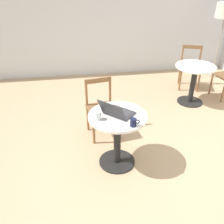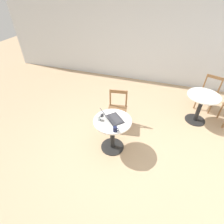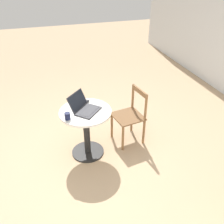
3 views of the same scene
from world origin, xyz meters
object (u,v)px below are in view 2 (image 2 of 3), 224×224
object	(u,v)px
chair_near_back	(117,110)
chair_mid_back	(208,93)
laptop	(112,118)
cafe_table_near	(112,129)
cafe_table_mid	(201,103)
drinking_glass	(99,118)
mug	(115,129)
mouse	(102,115)

from	to	relation	value
chair_near_back	chair_mid_back	size ratio (longest dim) A/B	1.00
laptop	cafe_table_near	bearing A→B (deg)	20.31
cafe_table_mid	drinking_glass	distance (m)	2.41
mug	drinking_glass	xyz separation A→B (m)	(-0.37, 0.19, 0.00)
chair_near_back	chair_mid_back	bearing A→B (deg)	34.93
laptop	mouse	distance (m)	0.23
chair_near_back	laptop	world-z (taller)	laptop
chair_mid_back	laptop	bearing A→B (deg)	-132.11
cafe_table_near	laptop	world-z (taller)	laptop
drinking_glass	mouse	bearing A→B (deg)	84.95
chair_near_back	drinking_glass	xyz separation A→B (m)	(-0.13, -0.76, 0.33)
cafe_table_near	cafe_table_mid	distance (m)	2.17
mouse	chair_near_back	bearing A→B (deg)	79.56
cafe_table_near	chair_mid_back	xyz separation A→B (m)	(1.88, 2.09, -0.07)
cafe_table_near	chair_near_back	distance (m)	0.71
chair_mid_back	drinking_glass	world-z (taller)	chair_mid_back
mug	mouse	bearing A→B (deg)	138.78
chair_mid_back	mouse	world-z (taller)	chair_mid_back
cafe_table_near	mouse	xyz separation A→B (m)	(-0.23, 0.06, 0.23)
laptop	mouse	size ratio (longest dim) A/B	4.63
cafe_table_mid	drinking_glass	world-z (taller)	drinking_glass
cafe_table_near	mug	distance (m)	0.38
laptop	drinking_glass	xyz separation A→B (m)	(-0.23, -0.06, 0.00)
mouse	mug	world-z (taller)	mug
chair_near_back	mouse	world-z (taller)	chair_near_back
chair_mid_back	mug	world-z (taller)	chair_mid_back
drinking_glass	laptop	bearing A→B (deg)	14.41
chair_mid_back	laptop	size ratio (longest dim) A/B	1.82
chair_near_back	drinking_glass	world-z (taller)	chair_near_back
laptop	mouse	world-z (taller)	laptop
chair_mid_back	mug	xyz separation A→B (m)	(-1.75, -2.34, 0.33)
cafe_table_near	mug	bearing A→B (deg)	-62.78
cafe_table_near	chair_mid_back	bearing A→B (deg)	47.97
chair_mid_back	mug	distance (m)	2.94
chair_near_back	mouse	size ratio (longest dim) A/B	8.45
cafe_table_mid	chair_mid_back	world-z (taller)	chair_mid_back
chair_near_back	mouse	distance (m)	0.71
drinking_glass	cafe_table_near	bearing A→B (deg)	14.60
chair_near_back	mug	bearing A→B (deg)	-75.63
laptop	mug	bearing A→B (deg)	-61.17
cafe_table_near	mouse	world-z (taller)	mouse
cafe_table_near	drinking_glass	world-z (taller)	drinking_glass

